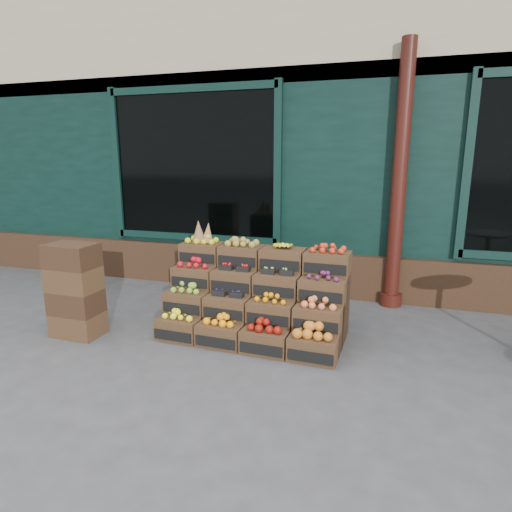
% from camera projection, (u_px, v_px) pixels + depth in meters
% --- Properties ---
extents(ground, '(60.00, 60.00, 0.00)m').
position_uv_depth(ground, '(254.00, 362.00, 4.00)').
color(ground, '#454548').
rests_on(ground, ground).
extents(shop_facade, '(12.00, 6.24, 4.80)m').
position_uv_depth(shop_facade, '(335.00, 129.00, 8.20)').
color(shop_facade, black).
rests_on(shop_facade, ground).
extents(crate_display, '(1.92, 0.98, 1.18)m').
position_uv_depth(crate_display, '(255.00, 301.00, 4.57)').
color(crate_display, '#452E1B').
rests_on(crate_display, ground).
extents(spare_crates, '(0.50, 0.35, 1.00)m').
position_uv_depth(spare_crates, '(75.00, 290.00, 4.50)').
color(spare_crates, '#452E1B').
rests_on(spare_crates, ground).
extents(shopkeeper, '(0.81, 0.64, 1.96)m').
position_uv_depth(shopkeeper, '(185.00, 213.00, 6.93)').
color(shopkeeper, '#154C1F').
rests_on(shopkeeper, ground).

